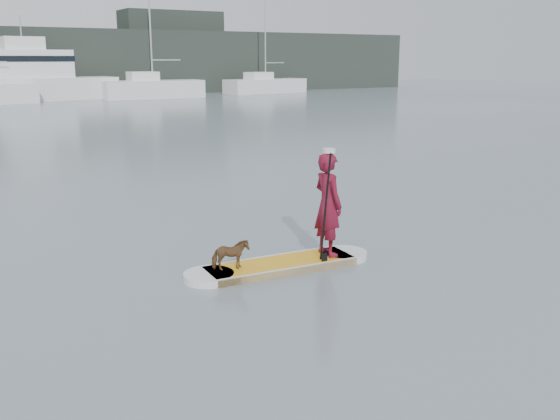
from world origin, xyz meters
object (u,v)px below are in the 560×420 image
paddler (328,204)px  sailboat_e (152,88)px  paddleboard (280,265)px  dog (230,255)px  sailboat_f (265,84)px  motor_yacht_a (40,77)px

paddler → sailboat_e: (12.56, 44.48, -0.11)m
paddleboard → paddler: paddler is taller
paddleboard → dog: 0.93m
dog → sailboat_e: (14.33, 44.35, 0.53)m
sailboat_e → sailboat_f: (12.26, 1.89, -0.02)m
paddler → sailboat_f: (24.81, 46.37, -0.13)m
paddleboard → dog: bearing=180.0°
dog → sailboat_f: bearing=-16.5°
paddleboard → paddler: (0.90, -0.07, 0.94)m
paddler → dog: (-1.78, 0.13, -0.63)m
dog → sailboat_f: sailboat_f is taller
sailboat_e → motor_yacht_a: 9.07m
dog → paddler: bearing=-80.7°
paddler → sailboat_e: sailboat_e is taller
paddleboard → motor_yacht_a: motor_yacht_a is taller
dog → sailboat_e: size_ratio=0.05×
paddleboard → dog: dog is taller
paddler → sailboat_e: 46.21m
paddleboard → paddler: size_ratio=1.88×
paddler → motor_yacht_a: (3.73, 46.32, 0.87)m
paddler → sailboat_e: size_ratio=0.14×
sailboat_e → motor_yacht_a: sailboat_e is taller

